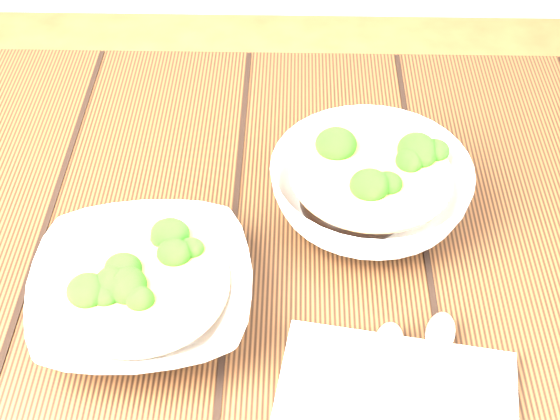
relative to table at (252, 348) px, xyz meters
name	(u,v)px	position (x,y,z in m)	size (l,w,h in m)	color
table	(252,348)	(0.00, 0.00, 0.00)	(1.20, 0.80, 0.75)	#36200F
soup_bowl_front	(143,292)	(-0.10, -0.04, 0.15)	(0.23, 0.23, 0.06)	silver
soup_bowl_back	(370,188)	(0.12, 0.10, 0.15)	(0.28, 0.28, 0.08)	silver
trivet	(354,201)	(0.11, 0.10, 0.13)	(0.12, 0.12, 0.03)	black
napkin	(394,420)	(0.13, -0.16, 0.13)	(0.20, 0.17, 0.01)	beige
spoon_left	(384,374)	(0.12, -0.12, 0.13)	(0.05, 0.17, 0.01)	#ABA397
spoon_right	(434,362)	(0.17, -0.10, 0.13)	(0.07, 0.17, 0.01)	#ABA397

